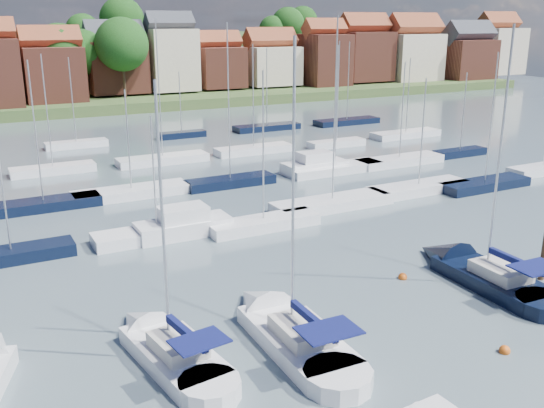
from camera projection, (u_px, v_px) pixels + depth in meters
ground at (167, 171)px, 64.25m from camera, size 260.00×260.00×0.00m
sailboat_left at (164, 347)px, 28.87m from camera, size 4.07×10.58×14.08m
sailboat_centre at (283, 328)px, 30.65m from camera, size 3.44×11.85×15.97m
sailboat_navy at (475, 272)px, 37.47m from camera, size 3.60×11.99×16.44m
timber_piling at (543, 259)px, 36.89m from camera, size 0.40×0.40×6.77m
buoy_b at (352, 402)px, 25.29m from camera, size 0.55×0.55×0.55m
buoy_c at (333, 387)px, 26.29m from camera, size 0.46×0.46×0.46m
buoy_d at (504, 353)px, 29.04m from camera, size 0.54×0.54×0.54m
buoy_e at (403, 279)px, 37.38m from camera, size 0.55×0.55×0.55m
marina_field at (200, 175)px, 60.87m from camera, size 79.62×41.41×15.93m
far_shore_town at (50, 68)px, 142.40m from camera, size 212.46×90.00×22.27m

